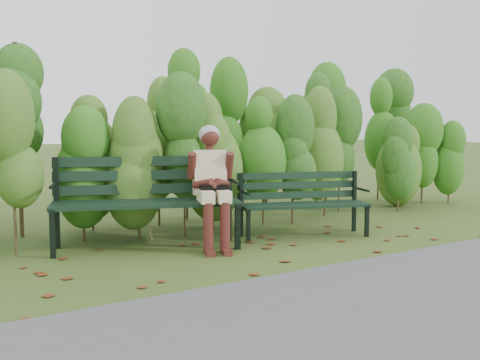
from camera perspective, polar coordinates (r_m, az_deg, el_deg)
ground at (r=6.16m, az=1.79°, el=-7.22°), size 80.00×80.00×0.00m
footpath at (r=4.59m, az=18.05°, el=-11.87°), size 60.00×2.50×0.01m
hedge_band at (r=7.61m, az=-6.25°, el=4.71°), size 11.04×1.67×2.42m
leaf_litter at (r=6.28m, az=3.23°, el=-6.95°), size 5.49×2.12×0.01m
bench_left at (r=6.36m, az=-9.53°, el=-1.40°), size 2.14×1.33×1.02m
bench_right at (r=7.00m, az=6.30°, el=-1.87°), size 1.65×1.02×0.79m
seated_woman at (r=6.22m, az=-2.91°, el=0.24°), size 0.59×0.81×1.37m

